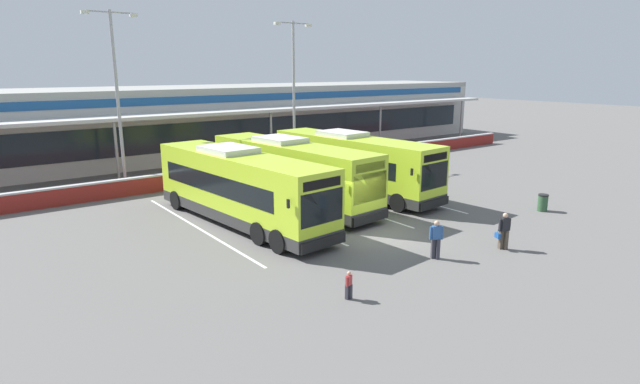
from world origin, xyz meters
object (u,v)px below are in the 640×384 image
at_px(lamp_post_west, 117,90).
at_px(litter_bin, 543,203).
at_px(pedestrian_with_handbag, 504,230).
at_px(pedestrian_child, 349,284).
at_px(lamp_post_centre, 294,86).
at_px(coach_bus_left_centre, 291,174).
at_px(coach_bus_leftmost, 240,189).
at_px(pedestrian_in_dark_coat, 436,238).
at_px(coach_bus_centre, 353,165).

relative_size(lamp_post_west, litter_bin, 11.83).
height_order(pedestrian_with_handbag, pedestrian_child, pedestrian_with_handbag).
bearing_deg(pedestrian_with_handbag, lamp_post_centre, 80.71).
xyz_separation_m(coach_bus_left_centre, lamp_post_centre, (6.57, 9.31, 4.50)).
height_order(pedestrian_with_handbag, lamp_post_west, lamp_post_west).
bearing_deg(lamp_post_centre, pedestrian_with_handbag, -99.29).
distance_m(coach_bus_leftmost, pedestrian_in_dark_coat, 9.99).
xyz_separation_m(pedestrian_with_handbag, litter_bin, (7.04, 2.22, -0.39)).
xyz_separation_m(coach_bus_left_centre, litter_bin, (10.18, -9.39, -1.32)).
relative_size(coach_bus_leftmost, coach_bus_left_centre, 1.00).
bearing_deg(litter_bin, pedestrian_with_handbag, -162.51).
distance_m(coach_bus_left_centre, coach_bus_centre, 4.53).
xyz_separation_m(coach_bus_centre, pedestrian_with_handbag, (-1.39, -11.53, -0.93)).
xyz_separation_m(coach_bus_centre, lamp_post_west, (-10.93, 9.72, 4.50)).
height_order(pedestrian_with_handbag, litter_bin, pedestrian_with_handbag).
xyz_separation_m(pedestrian_child, lamp_post_centre, (11.86, 20.65, 5.75)).
bearing_deg(coach_bus_left_centre, lamp_post_west, 123.57).
height_order(coach_bus_leftmost, coach_bus_centre, same).
xyz_separation_m(lamp_post_west, lamp_post_centre, (12.96, -0.34, 0.00)).
distance_m(coach_bus_centre, lamp_post_centre, 10.60).
height_order(coach_bus_centre, pedestrian_with_handbag, coach_bus_centre).
bearing_deg(lamp_post_west, pedestrian_child, -86.98).
height_order(coach_bus_left_centre, litter_bin, coach_bus_left_centre).
distance_m(coach_bus_centre, pedestrian_with_handbag, 11.65).
xyz_separation_m(coach_bus_leftmost, litter_bin, (14.20, -7.91, -1.32)).
height_order(coach_bus_centre, pedestrian_in_dark_coat, coach_bus_centre).
bearing_deg(coach_bus_leftmost, litter_bin, -29.11).
distance_m(pedestrian_with_handbag, lamp_post_centre, 21.88).
relative_size(coach_bus_left_centre, coach_bus_centre, 1.00).
relative_size(pedestrian_child, litter_bin, 1.08).
distance_m(coach_bus_left_centre, pedestrian_child, 12.58).
height_order(pedestrian_child, litter_bin, pedestrian_child).
relative_size(coach_bus_leftmost, lamp_post_centre, 1.12).
relative_size(coach_bus_centre, pedestrian_with_handbag, 7.61).
height_order(pedestrian_in_dark_coat, litter_bin, pedestrian_in_dark_coat).
xyz_separation_m(coach_bus_leftmost, coach_bus_left_centre, (4.02, 1.49, 0.00)).
distance_m(lamp_post_centre, litter_bin, 19.92).
distance_m(coach_bus_leftmost, litter_bin, 16.31).
distance_m(lamp_post_west, litter_bin, 25.91).
xyz_separation_m(coach_bus_left_centre, coach_bus_centre, (4.53, -0.08, 0.00)).
relative_size(coach_bus_centre, pedestrian_child, 12.27).
bearing_deg(coach_bus_leftmost, coach_bus_centre, 9.38).
bearing_deg(pedestrian_with_handbag, coach_bus_left_centre, 105.16).
distance_m(pedestrian_with_handbag, lamp_post_west, 23.92).
bearing_deg(coach_bus_centre, lamp_post_centre, 77.76).
distance_m(coach_bus_leftmost, lamp_post_west, 12.24).
height_order(coach_bus_leftmost, coach_bus_left_centre, same).
bearing_deg(coach_bus_centre, pedestrian_in_dark_coat, -113.47).
height_order(coach_bus_leftmost, pedestrian_with_handbag, coach_bus_leftmost).
relative_size(coach_bus_centre, lamp_post_west, 1.12).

